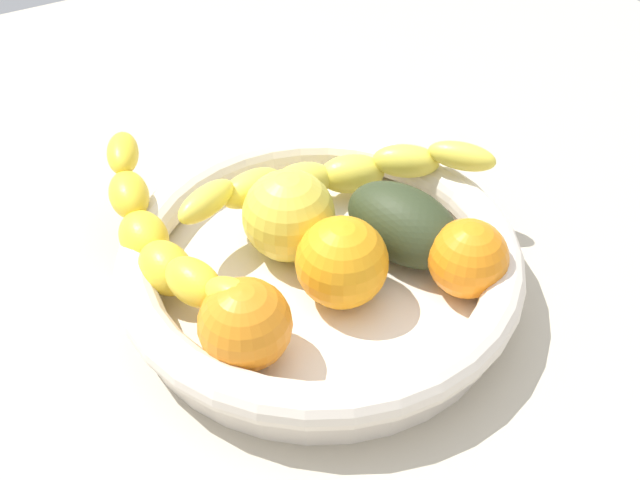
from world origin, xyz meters
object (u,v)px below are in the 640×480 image
orange_mid_right (468,258)px  avocado_dark (403,224)px  fruit_bowl (320,265)px  orange_mid_left (341,263)px  apple_yellow (289,215)px  banana_draped_left (330,177)px  banana_draped_right (161,240)px  orange_front (245,325)px

orange_mid_right → avocado_dark: 5.59cm
orange_mid_right → avocado_dark: size_ratio=0.60×
fruit_bowl → orange_mid_left: bearing=-0.7°
apple_yellow → orange_mid_right: bearing=42.2°
fruit_bowl → avocado_dark: size_ratio=3.10×
orange_mid_right → apple_yellow: bearing=-137.8°
fruit_bowl → orange_mid_left: 3.97cm
banana_draped_left → apple_yellow: (2.75, -5.18, 0.25)cm
banana_draped_left → orange_mid_right: (12.50, 3.66, -0.34)cm
orange_mid_left → banana_draped_right: bearing=-130.3°
banana_draped_left → orange_mid_left: size_ratio=3.84×
orange_front → orange_mid_right: 16.26cm
banana_draped_left → orange_front: 16.22cm
avocado_dark → apple_yellow: bearing=-122.1°
orange_front → avocado_dark: (-3.18, 14.35, -0.25)cm
banana_draped_right → orange_mid_left: 12.85cm
orange_mid_right → orange_front: bearing=-97.5°
fruit_bowl → banana_draped_left: (-5.82, 4.33, 2.59)cm
fruit_bowl → banana_draped_left: size_ratio=1.18×
orange_mid_left → avocado_dark: (-1.58, 6.26, -0.44)cm
banana_draped_right → orange_front: (9.91, 1.72, -0.31)cm
banana_draped_right → avocado_dark: 17.43cm
avocado_dark → fruit_bowl: bearing=-102.5°
fruit_bowl → orange_mid_left: size_ratio=4.54×
banana_draped_right → avocado_dark: banana_draped_right is taller
orange_front → avocado_dark: bearing=102.5°
orange_front → banana_draped_left: bearing=129.8°
orange_mid_left → orange_mid_right: orange_mid_left is taller
orange_mid_right → avocado_dark: (-5.30, -1.77, -0.04)cm
banana_draped_left → orange_front: size_ratio=4.09×
fruit_bowl → orange_front: bearing=-60.7°
fruit_bowl → orange_mid_right: (6.68, 7.99, 2.24)cm
apple_yellow → avocado_dark: 8.37cm
fruit_bowl → apple_yellow: 4.26cm
orange_front → orange_mid_left: size_ratio=0.94×
banana_draped_left → avocado_dark: banana_draped_left is taller
banana_draped_left → apple_yellow: bearing=-62.0°
banana_draped_left → avocado_dark: bearing=14.7°
orange_mid_right → apple_yellow: 13.17cm
banana_draped_right → avocado_dark: size_ratio=2.54×
banana_draped_left → orange_mid_left: bearing=-26.5°
banana_draped_right → orange_front: 10.06cm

